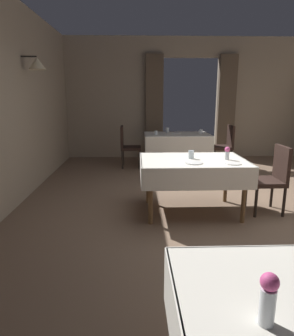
{
  "coord_description": "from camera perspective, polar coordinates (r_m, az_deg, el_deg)",
  "views": [
    {
      "loc": [
        -1.39,
        -3.82,
        1.59
      ],
      "look_at": [
        -1.24,
        0.18,
        0.64
      ],
      "focal_mm": 32.77,
      "sensor_mm": 36.0,
      "label": 1
    }
  ],
  "objects": [
    {
      "name": "glass_far_b",
      "position": [
        7.17,
        3.84,
        7.06
      ],
      "size": [
        0.07,
        0.07,
        0.11
      ],
      "primitive_type": "cylinder",
      "color": "silver",
      "rests_on": "dining_table_far"
    },
    {
      "name": "flower_vase_near",
      "position": [
        1.31,
        21.61,
        -21.44
      ],
      "size": [
        0.07,
        0.07,
        0.21
      ],
      "color": "silver",
      "rests_on": "dining_table_near"
    },
    {
      "name": "flower_vase_mid",
      "position": [
        4.23,
        14.69,
        2.77
      ],
      "size": [
        0.07,
        0.07,
        0.17
      ],
      "color": "silver",
      "rests_on": "dining_table_mid"
    },
    {
      "name": "glass_far_c",
      "position": [
        6.72,
        1.68,
        6.58
      ],
      "size": [
        0.07,
        0.07,
        0.09
      ],
      "primitive_type": "cylinder",
      "color": "silver",
      "rests_on": "dining_table_far"
    },
    {
      "name": "chair_mid_right",
      "position": [
        4.53,
        22.24,
        -1.39
      ],
      "size": [
        0.45,
        0.44,
        0.93
      ],
      "color": "black",
      "rests_on": "ground"
    },
    {
      "name": "chair_far_right",
      "position": [
        7.21,
        14.32,
        4.39
      ],
      "size": [
        0.44,
        0.44,
        0.93
      ],
      "color": "black",
      "rests_on": "ground"
    },
    {
      "name": "dining_table_far",
      "position": [
        6.92,
        5.58,
        5.49
      ],
      "size": [
        1.45,
        0.97,
        0.75
      ],
      "color": "brown",
      "rests_on": "ground"
    },
    {
      "name": "plate_far_d",
      "position": [
        6.98,
        5.47,
        6.46
      ],
      "size": [
        0.2,
        0.2,
        0.01
      ],
      "primitive_type": "cylinder",
      "color": "white",
      "rests_on": "dining_table_far"
    },
    {
      "name": "plate_mid_b",
      "position": [
        4.0,
        15.72,
        0.83
      ],
      "size": [
        0.2,
        0.2,
        0.01
      ],
      "primitive_type": "cylinder",
      "color": "white",
      "rests_on": "dining_table_mid"
    },
    {
      "name": "glass_mid_d",
      "position": [
        4.21,
        8.21,
        2.49
      ],
      "size": [
        0.08,
        0.08,
        0.11
      ],
      "primitive_type": "cylinder",
      "color": "silver",
      "rests_on": "dining_table_mid"
    },
    {
      "name": "glass_far_a",
      "position": [
        7.08,
        10.0,
        6.74
      ],
      "size": [
        0.07,
        0.07,
        0.09
      ],
      "primitive_type": "cylinder",
      "color": "silver",
      "rests_on": "dining_table_far"
    },
    {
      "name": "plate_mid_c",
      "position": [
        3.93,
        8.69,
        0.96
      ],
      "size": [
        0.23,
        0.23,
        0.01
      ],
      "primitive_type": "cylinder",
      "color": "white",
      "rests_on": "dining_table_mid"
    },
    {
      "name": "wall_back",
      "position": [
        8.12,
        7.98,
        12.74
      ],
      "size": [
        6.4,
        0.27,
        3.0
      ],
      "color": "gray",
      "rests_on": "ground"
    },
    {
      "name": "dining_table_mid",
      "position": [
        4.2,
        8.49,
        0.4
      ],
      "size": [
        1.42,
        1.03,
        0.75
      ],
      "color": "brown",
      "rests_on": "ground"
    },
    {
      "name": "ground",
      "position": [
        4.36,
        16.84,
        -8.62
      ],
      "size": [
        10.08,
        10.08,
        0.0
      ],
      "primitive_type": "plane",
      "color": "#7A604C"
    },
    {
      "name": "chair_far_left",
      "position": [
        6.9,
        -3.68,
        4.39
      ],
      "size": [
        0.44,
        0.44,
        0.93
      ],
      "color": "black",
      "rests_on": "ground"
    }
  ]
}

